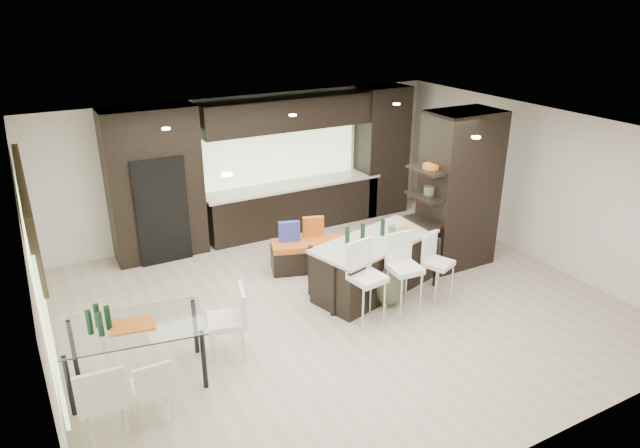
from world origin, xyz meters
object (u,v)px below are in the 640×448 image
stool_right (437,275)px  floor_vase (390,266)px  chair_near (152,390)px  bench (310,255)px  kitchen_island (375,265)px  stool_mid (404,282)px  stool_left (367,292)px  dining_table (137,354)px  chair_end (227,326)px  chair_far (103,402)px

stool_right → floor_vase: size_ratio=0.67×
chair_near → bench: bearing=37.4°
kitchen_island → stool_right: bearing=-64.4°
stool_mid → stool_right: (0.65, 0.02, -0.06)m
stool_left → chair_near: size_ratio=1.32×
kitchen_island → bench: bearing=99.7°
dining_table → chair_near: (0.00, -0.75, -0.02)m
kitchen_island → bench: (-0.55, 1.17, -0.18)m
chair_near → chair_end: size_ratio=0.85×
stool_right → floor_vase: bearing=139.2°
chair_far → stool_right: bearing=12.2°
stool_left → chair_far: size_ratio=1.11×
stool_mid → stool_left: bearing=-175.7°
floor_vase → chair_end: bearing=-178.6°
stool_mid → kitchen_island: bearing=94.1°
stool_left → chair_end: stool_left is taller
stool_mid → stool_right: size_ratio=1.12×
stool_mid → dining_table: bearing=-179.0°
chair_far → chair_end: 1.84m
chair_near → stool_left: bearing=10.0°
bench → chair_far: bearing=-128.5°
kitchen_island → chair_near: size_ratio=2.79×
stool_mid → dining_table: size_ratio=0.60×
dining_table → chair_far: 0.95m
kitchen_island → stool_right: size_ratio=2.41×
stool_mid → bench: size_ratio=0.74×
stool_left → chair_far: (-3.70, -0.58, -0.05)m
stool_mid → floor_vase: 0.32m
stool_mid → floor_vase: bearing=107.7°
floor_vase → stool_mid: bearing=-76.4°
floor_vase → chair_end: 2.63m
stool_mid → floor_vase: size_ratio=0.75×
stool_left → dining_table: stool_left is taller
stool_right → bench: size_ratio=0.66×
chair_far → stool_left: bearing=14.2°
kitchen_island → chair_far: size_ratio=2.36×
stool_left → chair_end: (-2.04, 0.21, -0.05)m
stool_left → floor_vase: size_ratio=0.76×
dining_table → kitchen_island: bearing=17.9°
floor_vase → chair_near: bearing=-167.8°
bench → chair_end: bearing=-123.0°
stool_left → dining_table: size_ratio=0.61×
kitchen_island → chair_end: (-2.69, -0.57, 0.00)m
stool_left → stool_mid: bearing=-8.0°
chair_far → dining_table: bearing=62.0°
kitchen_island → chair_end: bearing=176.6°
stool_mid → floor_vase: (-0.07, 0.27, 0.16)m
kitchen_island → stool_mid: size_ratio=2.14×
stool_left → chair_near: 3.24m
stool_mid → chair_near: stool_mid is taller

